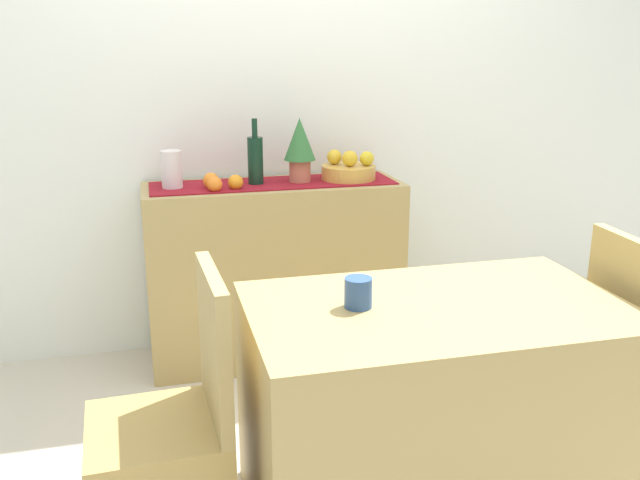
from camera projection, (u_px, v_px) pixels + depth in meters
ground_plane at (345, 455)px, 2.63m from camera, size 6.40×6.40×0.02m
room_wall_rear at (281, 78)px, 3.35m from camera, size 6.40×0.06×2.70m
sideboard_console at (275, 272)px, 3.34m from camera, size 1.21×0.42×0.88m
table_runner at (273, 183)px, 3.22m from camera, size 1.14×0.32×0.01m
fruit_bowl at (348, 172)px, 3.30m from camera, size 0.26×0.26×0.07m
apple_front at (367, 159)px, 3.27m from camera, size 0.07×0.07×0.07m
apple_left at (350, 159)px, 3.25m from camera, size 0.08×0.08×0.08m
apple_right at (334, 157)px, 3.31m from camera, size 0.07×0.07×0.07m
wine_bottle at (255, 160)px, 3.17m from camera, size 0.07×0.07×0.31m
ceramic_vase at (172, 170)px, 3.09m from camera, size 0.09×0.09×0.17m
potted_plant at (300, 146)px, 3.20m from camera, size 0.15×0.15×0.31m
orange_loose_end at (236, 182)px, 3.08m from camera, size 0.07×0.07×0.07m
orange_loose_near_bowl at (211, 181)px, 3.11m from camera, size 0.07×0.07×0.07m
orange_loose_far at (215, 184)px, 3.04m from camera, size 0.07×0.07×0.07m
dining_table at (432, 411)px, 2.21m from camera, size 1.17×0.71×0.74m
coffee_cup at (358, 293)px, 2.07m from camera, size 0.09×0.09×0.09m
chair_near_window at (166, 478)px, 2.04m from camera, size 0.42×0.42×0.90m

